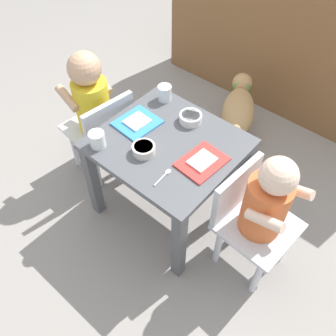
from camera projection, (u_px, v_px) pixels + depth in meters
ground_plane at (168, 207)px, 1.83m from camera, size 7.00×7.00×0.00m
kitchen_cabinet_back at (298, 38)px, 2.07m from camera, size 1.61×0.31×0.86m
dining_table at (168, 156)px, 1.55m from camera, size 0.57×0.52×0.46m
seated_child_left at (93, 104)px, 1.69m from camera, size 0.31×0.31×0.68m
seated_child_right at (263, 205)px, 1.34m from camera, size 0.30×0.30×0.66m
dog at (238, 109)px, 2.02m from camera, size 0.33×0.45×0.30m
food_tray_left at (138, 122)px, 1.56m from camera, size 0.17×0.18×0.02m
food_tray_right at (203, 161)px, 1.41m from camera, size 0.15×0.19×0.02m
water_cup_left at (97, 140)px, 1.45m from camera, size 0.06×0.06×0.07m
water_cup_right at (165, 94)px, 1.64m from camera, size 0.06×0.06×0.07m
cereal_bowl_left_side at (144, 149)px, 1.43m from camera, size 0.09×0.09×0.04m
veggie_bowl_far at (191, 118)px, 1.55m from camera, size 0.10×0.10×0.04m
spoon_by_left_tray at (164, 176)px, 1.37m from camera, size 0.02×0.10×0.01m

